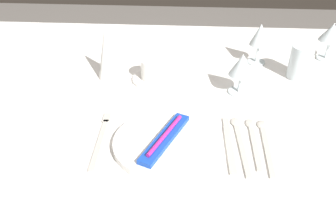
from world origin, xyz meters
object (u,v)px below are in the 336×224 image
object	(u,v)px
spoon_dessert	(253,137)
drink_tumbler	(300,64)
wine_glass_left	(242,67)
wine_glass_right	(260,37)
fork_outer	(101,137)
dinner_knife	(229,145)
spoon_tea	(265,140)
toothbrush_package	(165,138)
spoon_soup	(239,138)
wine_glass_centre	(332,34)
dinner_plate	(165,143)
coffee_cup_left	(153,69)
napkin_folded	(107,52)

from	to	relation	value
spoon_dessert	drink_tumbler	world-z (taller)	drink_tumbler
wine_glass_left	wine_glass_right	distance (m)	0.22
fork_outer	dinner_knife	world-z (taller)	same
spoon_tea	wine_glass_right	bearing A→B (deg)	85.35
toothbrush_package	dinner_knife	distance (m)	0.16
spoon_soup	wine_glass_centre	world-z (taller)	wine_glass_centre
fork_outer	wine_glass_right	bearing A→B (deg)	44.77
dinner_plate	toothbrush_package	xyz separation A→B (m)	(0.00, 0.00, 0.02)
coffee_cup_left	napkin_folded	size ratio (longest dim) A/B	0.53
toothbrush_package	wine_glass_right	distance (m)	0.56
wine_glass_left	drink_tumbler	size ratio (longest dim) A/B	1.18
toothbrush_package	wine_glass_left	xyz separation A→B (m)	(0.21, 0.27, 0.06)
dinner_plate	napkin_folded	size ratio (longest dim) A/B	1.44
dinner_plate	wine_glass_right	bearing A→B (deg)	58.64
toothbrush_package	spoon_soup	world-z (taller)	toothbrush_package
spoon_tea	wine_glass_left	size ratio (longest dim) A/B	1.71
drink_tumbler	napkin_folded	size ratio (longest dim) A/B	0.61
spoon_soup	wine_glass_centre	xyz separation A→B (m)	(0.35, 0.47, 0.09)
wine_glass_left	spoon_tea	bearing A→B (deg)	-78.86
dinner_knife	fork_outer	bearing A→B (deg)	177.80
dinner_plate	wine_glass_right	world-z (taller)	wine_glass_right
spoon_tea	wine_glass_right	world-z (taller)	wine_glass_right
wine_glass_left	dinner_knife	bearing A→B (deg)	-100.52
spoon_tea	wine_glass_left	xyz separation A→B (m)	(-0.04, 0.23, 0.09)
wine_glass_right	toothbrush_package	bearing A→B (deg)	-121.36
dinner_knife	napkin_folded	bearing A→B (deg)	138.06
spoon_soup	coffee_cup_left	size ratio (longest dim) A/B	2.45
spoon_dessert	wine_glass_right	size ratio (longest dim) A/B	1.43
drink_tumbler	spoon_dessert	bearing A→B (deg)	-119.46
spoon_soup	wine_glass_right	size ratio (longest dim) A/B	1.63
spoon_dessert	napkin_folded	xyz separation A→B (m)	(-0.43, 0.29, 0.09)
dinner_knife	wine_glass_centre	distance (m)	0.64
spoon_tea	drink_tumbler	distance (m)	0.37
drink_tumbler	napkin_folded	bearing A→B (deg)	-176.39
dinner_knife	coffee_cup_left	distance (m)	0.38
spoon_tea	drink_tumbler	size ratio (longest dim) A/B	2.02
spoon_dessert	coffee_cup_left	xyz separation A→B (m)	(-0.28, 0.27, 0.04)
dinner_knife	wine_glass_centre	size ratio (longest dim) A/B	1.65
toothbrush_package	drink_tumbler	distance (m)	0.55
toothbrush_package	wine_glass_centre	distance (m)	0.75
wine_glass_right	drink_tumbler	distance (m)	0.16
fork_outer	spoon_dessert	bearing A→B (deg)	3.86
spoon_soup	spoon_dessert	size ratio (longest dim) A/B	1.14
toothbrush_package	wine_glass_centre	bearing A→B (deg)	43.80
spoon_soup	drink_tumbler	size ratio (longest dim) A/B	2.12
spoon_tea	wine_glass_centre	bearing A→B (deg)	59.15
spoon_soup	wine_glass_left	world-z (taller)	wine_glass_left
wine_glass_left	drink_tumbler	world-z (taller)	wine_glass_left
coffee_cup_left	drink_tumbler	size ratio (longest dim) A/B	0.87
spoon_soup	wine_glass_centre	distance (m)	0.60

